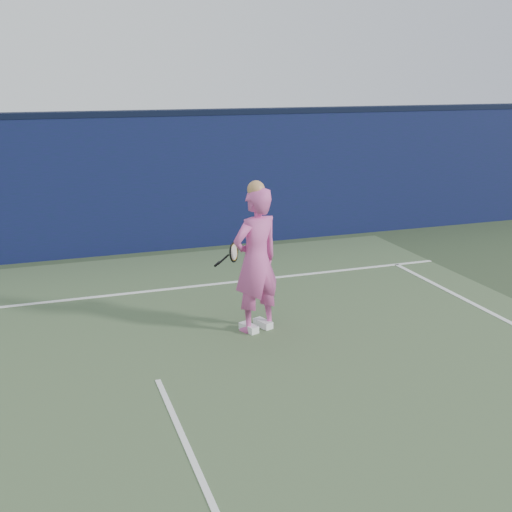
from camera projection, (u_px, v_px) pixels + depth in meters
name	position (u px, v px, depth m)	size (l,w,h in m)	color
ground	(178.00, 427.00, 6.10)	(80.00, 80.00, 0.00)	#2C3A24
backstop_wall	(97.00, 187.00, 11.66)	(24.00, 0.40, 2.50)	#0B1832
wall_cap	(92.00, 114.00, 11.30)	(24.00, 0.42, 0.10)	black
player	(256.00, 260.00, 8.16)	(0.80, 0.66, 1.97)	#D2519F
racket	(233.00, 253.00, 8.51)	(0.44, 0.33, 0.28)	black
court_lines	(186.00, 444.00, 5.80)	(11.00, 12.04, 0.01)	white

